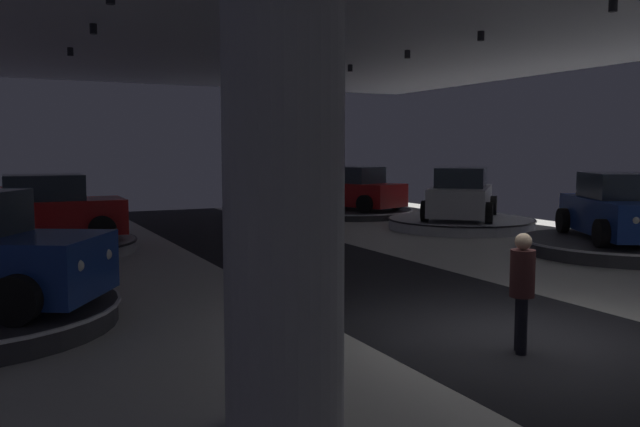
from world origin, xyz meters
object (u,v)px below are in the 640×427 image
display_platform_deep_right (352,212)px  visitor_walking_near (522,285)px  column_left (283,140)px  display_car_mid_right (620,210)px  visitor_walking_far (280,227)px  display_platform_far_right (461,223)px  display_car_far_right (461,196)px  display_car_far_left (40,212)px  display_platform_mid_right (619,246)px  display_platform_far_left (40,247)px  display_car_deep_right (353,190)px

display_platform_deep_right → visitor_walking_near: visitor_walking_near is taller
column_left → display_car_mid_right: bearing=26.9°
visitor_walking_near → visitor_walking_far: same height
display_platform_deep_right → display_car_mid_right: (1.44, -11.55, 0.97)m
display_platform_far_right → display_car_far_right: size_ratio=1.15×
display_car_mid_right → visitor_walking_far: 8.84m
display_car_far_right → display_car_mid_right: size_ratio=0.94×
column_left → display_car_far_left: column_left is taller
display_platform_deep_right → visitor_walking_far: (-7.15, -9.47, 0.75)m
column_left → display_platform_deep_right: bearing=59.1°
display_platform_mid_right → display_platform_far_left: bearing=153.8°
column_left → display_car_far_right: (11.63, 12.09, -1.62)m
display_car_deep_right → display_platform_far_left: display_car_deep_right is taller
column_left → display_car_deep_right: size_ratio=1.20×
display_car_far_left → display_car_deep_right: bearing=22.5°
display_car_far_right → display_platform_mid_right: display_car_far_right is taller
display_platform_far_left → display_platform_mid_right: bearing=-26.2°
column_left → display_platform_mid_right: 13.65m
display_car_deep_right → display_car_mid_right: (1.43, -11.52, 0.08)m
display_platform_far_right → column_left: bearing=-133.9°
column_left → display_car_far_left: size_ratio=1.29×
visitor_walking_near → display_platform_far_left: bearing=113.7°
display_platform_far_right → display_platform_mid_right: bearing=-87.1°
display_platform_far_right → visitor_walking_far: visitor_walking_far is taller
display_platform_far_left → display_car_far_left: display_car_far_left is taller
column_left → visitor_walking_near: (3.74, 0.86, -1.84)m
display_platform_far_right → display_platform_far_left: display_platform_far_right is taller
column_left → display_platform_mid_right: column_left is taller
column_left → display_platform_far_left: (-1.44, 12.64, -2.57)m
column_left → display_car_far_left: 12.83m
display_car_deep_right → display_platform_far_left: 13.00m
display_car_deep_right → display_platform_far_right: bearing=-78.6°
display_car_far_right → display_car_far_left: bearing=177.6°
display_platform_far_right → display_car_far_left: 13.10m
column_left → display_platform_mid_right: size_ratio=1.11×
display_platform_mid_right → visitor_walking_near: (-8.22, -5.20, 0.71)m
display_car_far_left → display_car_far_right: bearing=-2.4°
display_car_mid_right → column_left: bearing=-153.1°
display_platform_far_right → visitor_walking_near: bearing=-125.1°
display_platform_far_left → column_left: bearing=-83.5°
display_platform_far_left → visitor_walking_near: 12.89m
display_platform_far_left → display_car_far_left: (0.03, -0.00, 0.91)m
display_platform_deep_right → display_car_mid_right: bearing=-82.9°
display_platform_deep_right → visitor_walking_far: 11.89m
display_car_mid_right → display_car_far_left: (-13.38, 6.56, -0.04)m
column_left → display_platform_far_right: size_ratio=1.12×
display_car_deep_right → visitor_walking_far: 11.85m
visitor_walking_near → display_platform_mid_right: bearing=32.3°
display_car_far_right → visitor_walking_near: display_car_far_right is taller
column_left → visitor_walking_near: column_left is taller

